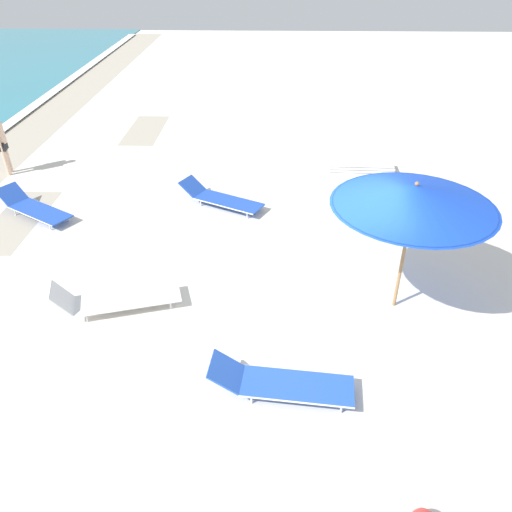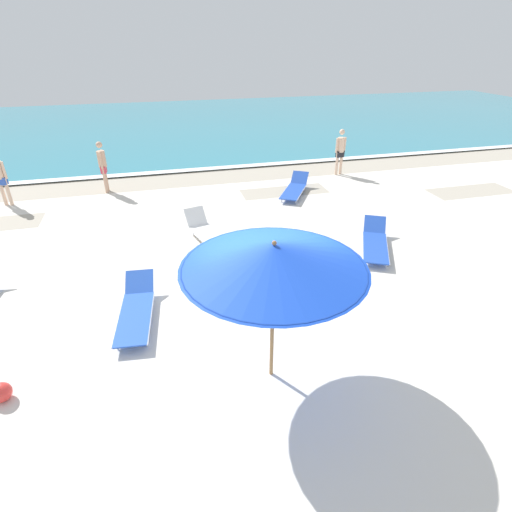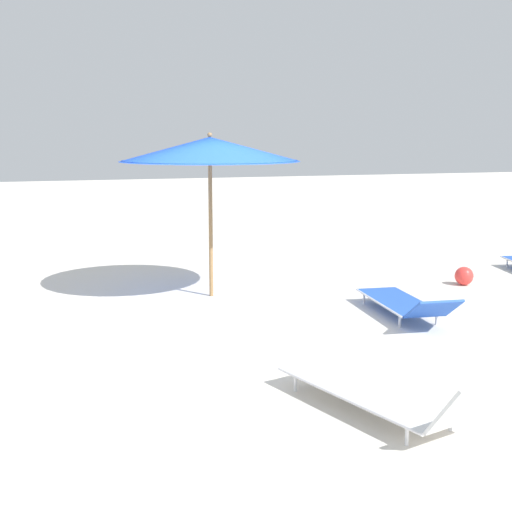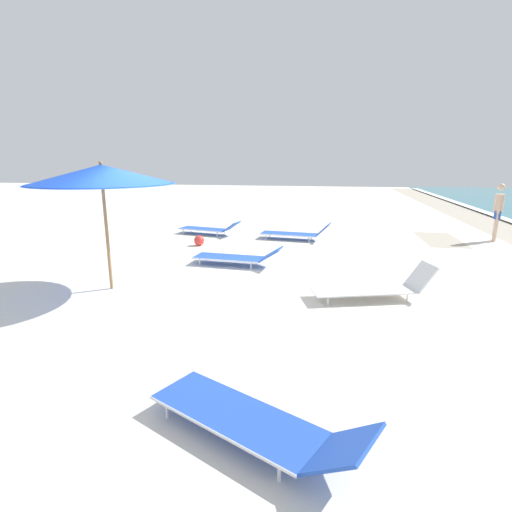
% 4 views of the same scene
% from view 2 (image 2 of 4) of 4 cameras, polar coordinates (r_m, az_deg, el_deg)
% --- Properties ---
extents(ground_plane, '(60.00, 60.00, 0.16)m').
position_cam_2_polar(ground_plane, '(8.01, 0.16, -9.41)').
color(ground_plane, silver).
extents(ocean_water, '(60.00, 20.13, 0.07)m').
position_cam_2_polar(ocean_water, '(26.55, -11.45, 17.94)').
color(ocean_water, teal).
rests_on(ocean_water, ground_plane).
extents(beach_umbrella, '(2.68, 2.68, 2.46)m').
position_cam_2_polar(beach_umbrella, '(5.53, 2.58, -0.13)').
color(beach_umbrella, '#9E7547').
rests_on(beach_umbrella, ground_plane).
extents(sun_lounger_beside_umbrella, '(1.19, 2.28, 0.63)m').
position_cam_2_polar(sun_lounger_beside_umbrella, '(10.80, -6.74, 3.14)').
color(sun_lounger_beside_umbrella, white).
rests_on(sun_lounger_beside_umbrella, ground_plane).
extents(sun_lounger_near_water_left, '(1.63, 2.11, 0.53)m').
position_cam_2_polar(sun_lounger_near_water_left, '(14.18, 5.55, 9.60)').
color(sun_lounger_near_water_left, blue).
rests_on(sun_lounger_near_water_left, ground_plane).
extents(sun_lounger_near_water_right, '(1.54, 2.20, 0.50)m').
position_cam_2_polar(sun_lounger_near_water_right, '(10.77, 16.66, 1.92)').
color(sun_lounger_near_water_right, blue).
rests_on(sun_lounger_near_water_right, ground_plane).
extents(sun_lounger_mid_beach_pair_a, '(0.82, 2.17, 0.48)m').
position_cam_2_polar(sun_lounger_mid_beach_pair_a, '(8.21, -16.77, -7.28)').
color(sun_lounger_mid_beach_pair_a, blue).
rests_on(sun_lounger_mid_beach_pair_a, ground_plane).
extents(beachgoer_wading_adult, '(0.45, 0.27, 1.76)m').
position_cam_2_polar(beachgoer_wading_adult, '(16.41, 11.96, 14.69)').
color(beachgoer_wading_adult, beige).
rests_on(beachgoer_wading_adult, ground_plane).
extents(beachgoer_shoreline_child, '(0.43, 0.27, 1.76)m').
position_cam_2_polar(beachgoer_shoreline_child, '(15.25, -32.73, 9.67)').
color(beachgoer_shoreline_child, beige).
rests_on(beachgoer_shoreline_child, ground_plane).
extents(beachgoer_strolling_adult, '(0.27, 0.45, 1.76)m').
position_cam_2_polar(beachgoer_strolling_adult, '(15.07, -21.07, 12.16)').
color(beachgoer_strolling_adult, tan).
rests_on(beachgoer_strolling_adult, ground_plane).
extents(beach_ball, '(0.30, 0.30, 0.30)m').
position_cam_2_polar(beach_ball, '(7.48, -32.60, -16.09)').
color(beach_ball, red).
rests_on(beach_ball, ground_plane).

